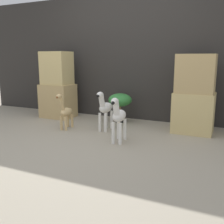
# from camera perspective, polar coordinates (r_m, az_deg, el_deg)

# --- Properties ---
(ground_plane) EXTENTS (14.00, 14.00, 0.00)m
(ground_plane) POSITION_cam_1_polar(r_m,az_deg,el_deg) (3.44, -6.77, -6.95)
(ground_plane) COLOR #9E937F
(wall_back) EXTENTS (6.40, 0.08, 2.20)m
(wall_back) POSITION_cam_1_polar(r_m,az_deg,el_deg) (4.78, 3.77, 11.73)
(wall_back) COLOR #2D2B28
(wall_back) RESTS_ON ground_plane
(rock_pillar_left) EXTENTS (0.58, 0.45, 1.21)m
(rock_pillar_left) POSITION_cam_1_polar(r_m,az_deg,el_deg) (4.97, -11.77, 5.29)
(rock_pillar_left) COLOR tan
(rock_pillar_left) RESTS_ON ground_plane
(rock_pillar_right) EXTENTS (0.58, 0.45, 1.15)m
(rock_pillar_right) POSITION_cam_1_polar(r_m,az_deg,el_deg) (4.03, 17.50, 3.44)
(rock_pillar_right) COLOR #D1B775
(rock_pillar_right) RESTS_ON ground_plane
(zebra_right) EXTENTS (0.19, 0.46, 0.62)m
(zebra_right) POSITION_cam_1_polar(r_m,az_deg,el_deg) (3.40, 1.42, -0.90)
(zebra_right) COLOR white
(zebra_right) RESTS_ON ground_plane
(zebra_left) EXTENTS (0.16, 0.46, 0.62)m
(zebra_left) POSITION_cam_1_polar(r_m,az_deg,el_deg) (3.96, -1.59, 0.92)
(zebra_left) COLOR white
(zebra_left) RESTS_ON ground_plane
(giraffe_figurine) EXTENTS (0.15, 0.43, 0.58)m
(giraffe_figurine) POSITION_cam_1_polar(r_m,az_deg,el_deg) (4.12, -10.07, 0.06)
(giraffe_figurine) COLOR tan
(giraffe_figurine) RESTS_ON ground_plane
(potted_palm_front) EXTENTS (0.40, 0.40, 0.50)m
(potted_palm_front) POSITION_cam_1_polar(r_m,az_deg,el_deg) (4.48, 1.77, 2.40)
(potted_palm_front) COLOR black
(potted_palm_front) RESTS_ON ground_plane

